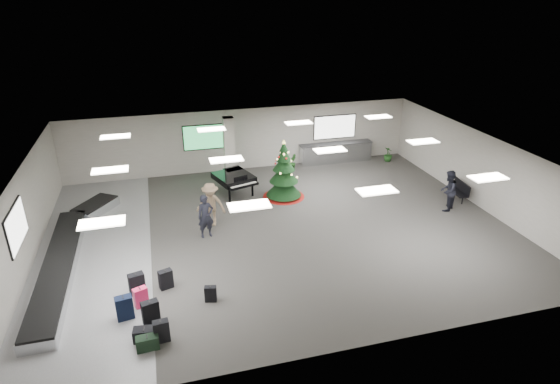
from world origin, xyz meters
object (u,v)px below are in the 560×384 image
object	(u,v)px
potted_plant_left	(292,162)
pink_suitcase	(141,297)
service_counter	(336,152)
traveler_a	(206,216)
bench	(459,189)
traveler_bench	(448,191)
traveler_b	(211,204)
grand_piano	(234,178)
christmas_tree	(284,178)
potted_plant_right	(388,154)
baggage_carousel	(68,253)

from	to	relation	value
potted_plant_left	pink_suitcase	bearing A→B (deg)	-128.37
service_counter	traveler_a	bearing A→B (deg)	-140.58
service_counter	bench	size ratio (longest dim) A/B	2.96
pink_suitcase	traveler_bench	xyz separation A→B (m)	(12.71, 3.39, 0.58)
potted_plant_left	traveler_b	bearing A→B (deg)	-134.45
service_counter	bench	world-z (taller)	service_counter
traveler_b	potted_plant_left	size ratio (longest dim) A/B	2.11
service_counter	grand_piano	distance (m)	6.72
traveler_bench	pink_suitcase	bearing A→B (deg)	-24.51
pink_suitcase	potted_plant_left	xyz separation A→B (m)	(7.69, 9.71, 0.11)
traveler_b	potted_plant_left	xyz separation A→B (m)	(4.91, 5.01, -0.48)
christmas_tree	potted_plant_right	bearing A→B (deg)	23.94
traveler_a	traveler_bench	world-z (taller)	traveler_bench
traveler_a	potted_plant_right	xyz separation A→B (m)	(10.71, 5.82, -0.46)
pink_suitcase	traveler_bench	bearing A→B (deg)	-6.27
baggage_carousel	traveler_bench	bearing A→B (deg)	-0.55
baggage_carousel	christmas_tree	world-z (taller)	christmas_tree
pink_suitcase	potted_plant_right	size ratio (longest dim) A/B	0.82
pink_suitcase	traveler_b	world-z (taller)	traveler_b
potted_plant_left	traveler_a	bearing A→B (deg)	-131.48
pink_suitcase	bench	bearing A→B (deg)	-4.28
bench	potted_plant_right	size ratio (longest dim) A/B	1.71
bench	traveler_bench	world-z (taller)	traveler_bench
traveler_a	traveler_b	xyz separation A→B (m)	(0.32, 0.91, 0.04)
grand_piano	traveler_b	xyz separation A→B (m)	(-1.45, -2.76, 0.12)
bench	potted_plant_left	world-z (taller)	potted_plant_left
service_counter	traveler_b	bearing A→B (deg)	-143.63
grand_piano	bench	world-z (taller)	grand_piano
christmas_tree	potted_plant_left	xyz separation A→B (m)	(1.35, 3.13, -0.51)
christmas_tree	potted_plant_right	size ratio (longest dim) A/B	3.43
service_counter	pink_suitcase	bearing A→B (deg)	-135.17
traveler_bench	service_counter	bearing A→B (deg)	-110.30
baggage_carousel	grand_piano	distance (m)	7.82
service_counter	traveler_b	world-z (taller)	traveler_b
baggage_carousel	christmas_tree	bearing A→B (deg)	19.02
grand_piano	potted_plant_left	distance (m)	4.15
baggage_carousel	christmas_tree	xyz separation A→B (m)	(8.85, 3.05, 0.72)
service_counter	pink_suitcase	distance (m)	14.56
service_counter	potted_plant_left	world-z (taller)	service_counter
pink_suitcase	grand_piano	bearing A→B (deg)	39.30
grand_piano	traveler_a	distance (m)	4.07
service_counter	bench	xyz separation A→B (m)	(3.59, -6.04, -0.07)
traveler_bench	traveler_b	bearing A→B (deg)	-46.98
christmas_tree	potted_plant_right	world-z (taller)	christmas_tree
christmas_tree	service_counter	bearing A→B (deg)	42.70
service_counter	potted_plant_left	size ratio (longest dim) A/B	4.71
grand_piano	traveler_bench	xyz separation A→B (m)	(8.49, -4.08, 0.11)
service_counter	grand_piano	world-z (taller)	grand_piano
grand_piano	traveler_a	size ratio (longest dim) A/B	1.33
traveler_bench	potted_plant_left	distance (m)	8.09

